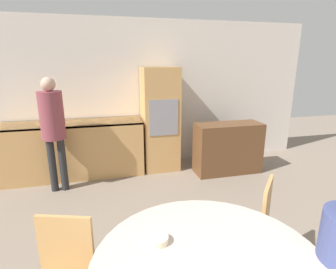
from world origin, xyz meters
TOP-DOWN VIEW (x-y plane):
  - wall_back at (0.00, 5.07)m, footprint 6.40×0.05m
  - kitchen_counter at (-1.22, 4.73)m, footprint 2.26×0.60m
  - oven_unit at (0.25, 4.74)m, footprint 0.61×0.59m
  - sideboard at (1.34, 4.25)m, footprint 1.13×0.45m
  - chair_far_right at (0.53, 2.12)m, footprint 0.56×0.56m
  - person_standing at (-1.41, 4.22)m, footprint 0.33×0.33m
  - bowl_near at (-0.43, 1.71)m, footprint 0.14×0.14m

SIDE VIEW (x-z plane):
  - sideboard at x=1.34m, z-range 0.00..0.87m
  - kitchen_counter at x=-1.22m, z-range 0.01..0.94m
  - chair_far_right at x=0.53m, z-range 0.05..0.96m
  - bowl_near at x=-0.43m, z-range 0.77..0.82m
  - oven_unit at x=0.25m, z-range 0.00..1.80m
  - person_standing at x=-1.41m, z-range 0.20..1.88m
  - wall_back at x=0.00m, z-range 0.00..2.60m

